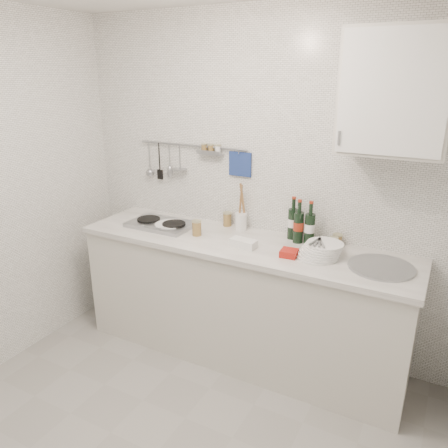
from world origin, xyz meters
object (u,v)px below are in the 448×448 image
object	(u,v)px
wall_cabinet	(397,92)
utensil_crock	(241,219)
plate_stack_sink	(321,250)
plate_stack_hob	(169,226)
wine_bottles	(300,221)

from	to	relation	value
wall_cabinet	utensil_crock	xyz separation A→B (m)	(-1.01, 0.10, -0.94)
wall_cabinet	plate_stack_sink	xyz separation A→B (m)	(-0.33, -0.13, -0.98)
plate_stack_sink	wall_cabinet	bearing A→B (deg)	21.47
wall_cabinet	plate_stack_hob	xyz separation A→B (m)	(-1.52, -0.13, -1.01)
wall_cabinet	plate_stack_sink	bearing A→B (deg)	-158.53
plate_stack_hob	plate_stack_sink	distance (m)	1.19
wine_bottles	utensil_crock	size ratio (longest dim) A/B	0.84
plate_stack_sink	utensil_crock	world-z (taller)	utensil_crock
wall_cabinet	utensil_crock	distance (m)	1.39
plate_stack_hob	wall_cabinet	bearing A→B (deg)	4.74
wall_cabinet	plate_stack_hob	distance (m)	1.83
wall_cabinet	plate_stack_hob	bearing A→B (deg)	-175.26
utensil_crock	plate_stack_hob	bearing A→B (deg)	-156.39
utensil_crock	wall_cabinet	bearing A→B (deg)	-5.43
wall_cabinet	utensil_crock	world-z (taller)	wall_cabinet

